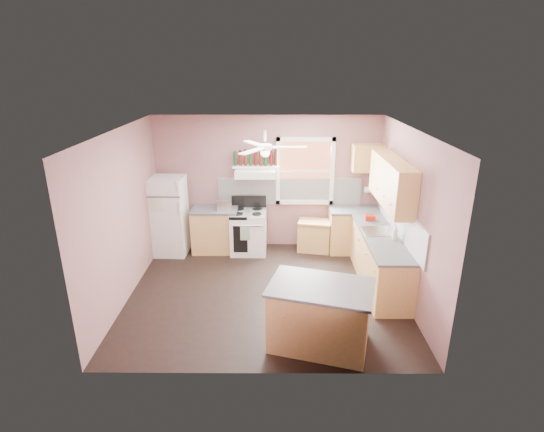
{
  "coord_description": "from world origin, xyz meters",
  "views": [
    {
      "loc": [
        0.14,
        -6.29,
        3.62
      ],
      "look_at": [
        0.1,
        0.3,
        1.25
      ],
      "focal_mm": 28.0,
      "sensor_mm": 36.0,
      "label": 1
    }
  ],
  "objects_px": {
    "cart": "(314,236)",
    "island": "(320,317)",
    "refrigerator": "(169,216)",
    "toaster": "(224,205)",
    "stove": "(249,232)"
  },
  "relations": [
    {
      "from": "stove",
      "to": "cart",
      "type": "height_order",
      "value": "stove"
    },
    {
      "from": "cart",
      "to": "island",
      "type": "relative_size",
      "value": 0.5
    },
    {
      "from": "cart",
      "to": "island",
      "type": "bearing_deg",
      "value": -83.85
    },
    {
      "from": "refrigerator",
      "to": "stove",
      "type": "distance_m",
      "value": 1.61
    },
    {
      "from": "refrigerator",
      "to": "stove",
      "type": "xyz_separation_m",
      "value": [
        1.57,
        0.04,
        -0.35
      ]
    },
    {
      "from": "stove",
      "to": "cart",
      "type": "bearing_deg",
      "value": 4.45
    },
    {
      "from": "refrigerator",
      "to": "cart",
      "type": "height_order",
      "value": "refrigerator"
    },
    {
      "from": "refrigerator",
      "to": "stove",
      "type": "bearing_deg",
      "value": 3.64
    },
    {
      "from": "refrigerator",
      "to": "island",
      "type": "distance_m",
      "value": 4.05
    },
    {
      "from": "stove",
      "to": "cart",
      "type": "distance_m",
      "value": 1.34
    },
    {
      "from": "refrigerator",
      "to": "cart",
      "type": "xyz_separation_m",
      "value": [
        2.9,
        0.12,
        -0.46
      ]
    },
    {
      "from": "toaster",
      "to": "cart",
      "type": "xyz_separation_m",
      "value": [
        1.81,
        0.05,
        -0.67
      ]
    },
    {
      "from": "cart",
      "to": "island",
      "type": "xyz_separation_m",
      "value": [
        -0.2,
        -3.12,
        0.11
      ]
    },
    {
      "from": "refrigerator",
      "to": "island",
      "type": "xyz_separation_m",
      "value": [
        2.7,
        -2.99,
        -0.35
      ]
    },
    {
      "from": "cart",
      "to": "island",
      "type": "height_order",
      "value": "island"
    }
  ]
}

